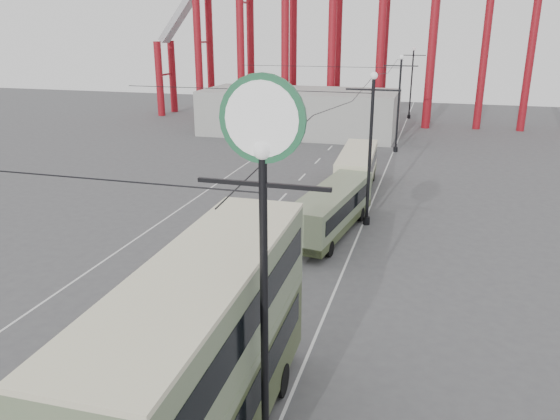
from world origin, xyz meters
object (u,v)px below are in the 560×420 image
(lamp_post_near, at_px, (263,203))
(single_decker_green, at_px, (332,209))
(single_decker_cream, at_px, (357,168))
(pedestrian, at_px, (244,257))
(double_decker_bus, at_px, (206,353))

(lamp_post_near, relative_size, single_decker_green, 1.08)
(single_decker_cream, relative_size, pedestrian, 5.85)
(single_decker_cream, bearing_deg, pedestrian, -103.86)
(double_decker_bus, bearing_deg, single_decker_cream, 88.86)
(lamp_post_near, relative_size, pedestrian, 6.56)
(single_decker_green, xyz_separation_m, pedestrian, (-3.18, -6.56, -0.73))
(single_decker_cream, bearing_deg, lamp_post_near, -89.35)
(lamp_post_near, distance_m, double_decker_bus, 4.83)
(double_decker_bus, relative_size, pedestrian, 6.84)
(single_decker_cream, bearing_deg, double_decker_bus, -92.83)
(lamp_post_near, height_order, pedestrian, lamp_post_near)
(single_decker_green, relative_size, pedestrian, 6.06)
(lamp_post_near, height_order, single_decker_green, lamp_post_near)
(lamp_post_near, bearing_deg, single_decker_cream, 93.56)
(double_decker_bus, bearing_deg, single_decker_green, 88.97)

